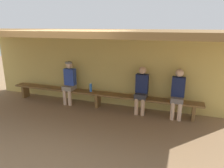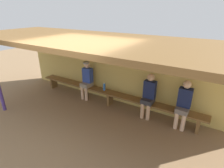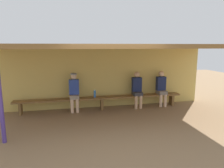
# 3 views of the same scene
# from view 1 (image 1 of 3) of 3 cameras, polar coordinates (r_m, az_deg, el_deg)

# --- Properties ---
(ground_plane) EXTENTS (24.00, 24.00, 0.00)m
(ground_plane) POSITION_cam_1_polar(r_m,az_deg,el_deg) (5.15, -10.87, -12.37)
(ground_plane) COLOR #8C6D4C
(back_wall) EXTENTS (8.00, 0.20, 2.20)m
(back_wall) POSITION_cam_1_polar(r_m,az_deg,el_deg) (6.48, -2.54, 4.18)
(back_wall) COLOR #D8BC60
(back_wall) RESTS_ON ground
(dugout_roof) EXTENTS (8.00, 2.80, 0.12)m
(dugout_roof) POSITION_cam_1_polar(r_m,az_deg,el_deg) (5.16, -8.23, 14.04)
(dugout_roof) COLOR brown
(dugout_roof) RESTS_ON back_wall
(bench) EXTENTS (6.00, 0.36, 0.46)m
(bench) POSITION_cam_1_polar(r_m,az_deg,el_deg) (6.26, -3.99, -3.02)
(bench) COLOR brown
(bench) RESTS_ON ground
(player_in_red) EXTENTS (0.34, 0.42, 1.34)m
(player_in_red) POSITION_cam_1_polar(r_m,az_deg,el_deg) (6.59, -11.79, 0.91)
(player_in_red) COLOR gray
(player_in_red) RESTS_ON ground
(player_shirtless_tan) EXTENTS (0.34, 0.42, 1.34)m
(player_shirtless_tan) POSITION_cam_1_polar(r_m,az_deg,el_deg) (5.69, 17.85, -2.10)
(player_shirtless_tan) COLOR slate
(player_shirtless_tan) RESTS_ON ground
(player_in_white) EXTENTS (0.34, 0.42, 1.34)m
(player_in_white) POSITION_cam_1_polar(r_m,az_deg,el_deg) (5.78, 8.21, -1.20)
(player_in_white) COLOR #333338
(player_in_white) RESTS_ON ground
(water_bottle_orange) EXTENTS (0.08, 0.08, 0.27)m
(water_bottle_orange) POSITION_cam_1_polar(r_m,az_deg,el_deg) (6.32, -5.94, -0.96)
(water_bottle_orange) COLOR blue
(water_bottle_orange) RESTS_ON bench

